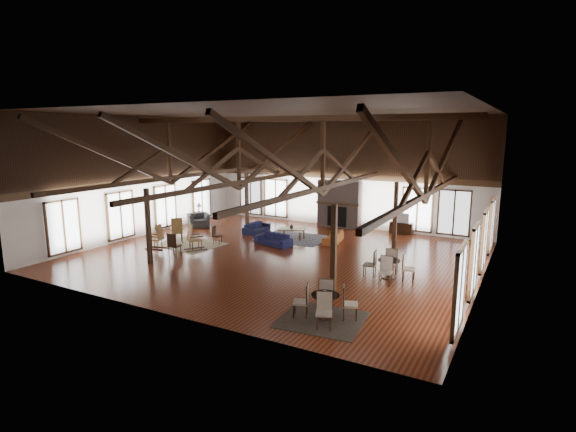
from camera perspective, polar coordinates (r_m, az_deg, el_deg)
The scene contains 31 objects.
floor at distance 19.35m, azimuth -1.13°, elevation -5.05°, with size 16.00×16.00×0.00m, color maroon.
ceiling at distance 18.63m, azimuth -1.20°, elevation 13.00°, with size 16.00×14.00×0.02m, color black.
wall_back at distance 25.03m, azimuth 6.90°, elevation 5.48°, with size 16.00×0.02×6.00m, color white.
wall_front at distance 13.23m, azimuth -16.50°, elevation 0.43°, with size 16.00×0.02×6.00m, color white.
wall_left at distance 23.76m, azimuth -18.18°, elevation 4.74°, with size 0.02×14.00×6.00m, color white.
wall_right at distance 16.33m, azimuth 23.95°, elevation 1.84°, with size 0.02×14.00×6.00m, color white.
roof_truss at distance 18.66m, azimuth -1.18°, elevation 6.94°, with size 15.60×14.07×3.14m.
post_grid at distance 18.99m, azimuth -1.15°, elevation -0.62°, with size 8.16×7.16×3.05m.
fireplace at distance 24.94m, azimuth 6.53°, elevation 1.50°, with size 2.50×0.69×2.60m.
ceiling_fan at distance 17.57m, azimuth -1.40°, elevation 5.73°, with size 1.60×1.60×0.75m.
sofa_navy_front at distance 21.07m, azimuth -1.88°, elevation -2.97°, with size 1.86×0.73×0.54m, color #171941.
sofa_navy_left at distance 23.76m, azimuth -4.00°, elevation -1.45°, with size 0.68×1.74×0.51m, color #141738.
sofa_orange at distance 21.69m, azimuth 5.75°, elevation -2.66°, with size 0.69×1.76×0.51m, color #9E4B1E.
coffee_table at distance 22.25m, azimuth 0.48°, elevation -1.75°, with size 1.48×1.08×0.51m.
vase at distance 22.25m, azimuth 0.43°, elevation -1.32°, with size 0.20×0.20×0.21m, color #B2B2B2.
armchair at distance 25.48m, azimuth -11.31°, elevation -0.55°, with size 1.13×0.99×0.73m, color #2F2F32.
side_table_lamp at distance 26.61m, azimuth -11.22°, elevation 0.15°, with size 0.48×0.48×1.23m.
rocking_chair_a at distance 22.14m, azimuth -13.92°, elevation -1.83°, with size 1.02×1.00×1.20m.
rocking_chair_b at distance 20.50m, azimuth -11.99°, elevation -2.72°, with size 0.95×1.07×1.22m.
rocking_chair_c at distance 21.16m, azimuth -16.22°, elevation -2.63°, with size 0.97×0.69×1.12m.
side_chair_a at distance 21.42m, azimuth -9.17°, elevation -2.21°, with size 0.44×0.44×0.88m.
side_chair_b at distance 19.57m, azimuth -14.37°, elevation -3.37°, with size 0.50×0.50×1.05m.
cafe_table_near at distance 13.06m, azimuth 4.75°, elevation -10.77°, with size 1.90×1.90×0.98m.
cafe_table_far at distance 16.73m, azimuth 12.69°, elevation -6.14°, with size 1.88×1.88×0.97m.
cup_near at distance 12.99m, azimuth 4.74°, elevation -9.64°, with size 0.12×0.12×0.09m, color #B2B2B2.
cup_far at distance 16.64m, azimuth 12.47°, elevation -5.28°, with size 0.12×0.12×0.09m, color #B2B2B2.
tv_console at distance 24.12m, azimuth 14.20°, elevation -1.48°, with size 1.17×0.44×0.59m, color black.
television at distance 24.02m, azimuth 14.19°, elevation -0.20°, with size 0.88×0.12×0.51m, color #B2B2B2.
rug_tan at distance 21.74m, azimuth -12.46°, elevation -3.52°, with size 2.94×2.31×0.01m, color tan.
rug_navy at distance 22.48m, azimuth 0.74°, elevation -2.79°, with size 3.30×2.47×0.01m, color #171E42.
rug_dark at distance 13.10m, azimuth 4.33°, elevation -12.98°, with size 2.31×2.10×0.01m, color black.
Camera 1 is at (9.31, -16.12, 5.27)m, focal length 28.00 mm.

